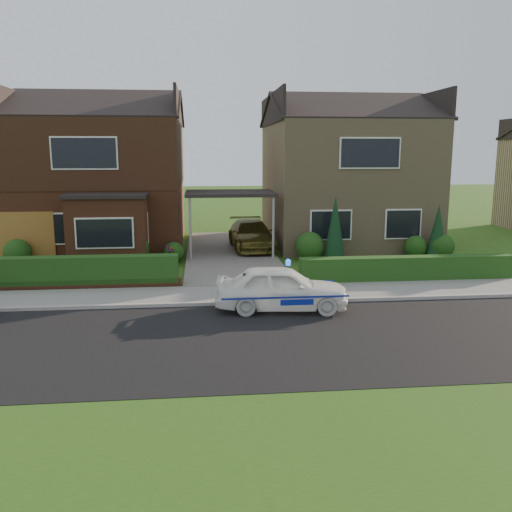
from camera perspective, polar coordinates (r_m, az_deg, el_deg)
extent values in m
plane|color=#234913|center=(13.19, 0.00, -8.80)|extent=(120.00, 120.00, 0.00)
cube|color=black|center=(13.19, 0.00, -8.80)|extent=(60.00, 6.00, 0.02)
cube|color=#9E9993|center=(16.06, -1.12, -4.95)|extent=(60.00, 0.16, 0.12)
cube|color=slate|center=(17.08, -1.41, -4.02)|extent=(60.00, 2.00, 0.10)
cube|color=#234913|center=(8.68, 3.57, -19.92)|extent=(60.00, 4.00, 0.01)
cube|color=#666059|center=(23.79, -2.70, 0.27)|extent=(3.80, 12.00, 0.12)
cube|color=brown|center=(26.78, -15.72, 7.19)|extent=(7.20, 8.00, 5.80)
cube|color=white|center=(23.35, -21.01, 2.68)|extent=(1.80, 0.08, 1.30)
cube|color=white|center=(22.73, -13.27, 2.91)|extent=(1.60, 0.08, 1.30)
cube|color=white|center=(22.79, -17.62, 10.28)|extent=(2.60, 0.08, 1.30)
cube|color=black|center=(26.74, -15.88, 10.29)|extent=(7.26, 8.06, 2.90)
cube|color=brown|center=(22.18, -15.33, 2.49)|extent=(3.00, 1.40, 2.70)
cube|color=black|center=(22.02, -15.52, 6.14)|extent=(3.20, 1.60, 0.14)
cube|color=#9E8660|center=(27.33, 9.22, 7.52)|extent=(7.20, 8.00, 5.80)
cube|color=white|center=(23.19, 7.88, 3.25)|extent=(1.80, 0.08, 1.30)
cube|color=white|center=(24.14, 15.22, 3.27)|extent=(1.60, 0.08, 1.30)
cube|color=white|center=(23.42, 11.91, 10.56)|extent=(2.60, 0.08, 1.30)
cube|color=black|center=(23.45, -2.76, 6.62)|extent=(3.80, 3.00, 0.14)
cylinder|color=gray|center=(22.17, -6.93, 2.79)|extent=(0.10, 0.10, 2.70)
cylinder|color=gray|center=(22.37, 1.83, 2.94)|extent=(0.10, 0.10, 2.70)
cube|color=brown|center=(23.62, -22.99, 1.77)|extent=(2.20, 0.10, 2.10)
cube|color=brown|center=(18.72, -19.73, -2.93)|extent=(7.70, 0.25, 0.36)
cube|color=#123711|center=(18.90, -19.59, -3.35)|extent=(7.50, 0.55, 0.90)
cube|color=#123711|center=(19.57, 15.50, -2.63)|extent=(7.50, 0.55, 0.80)
sphere|color=#123711|center=(23.35, -23.81, 0.33)|extent=(1.08, 1.08, 1.08)
sphere|color=#123711|center=(22.15, -12.86, 0.78)|extent=(1.32, 1.32, 1.32)
sphere|color=#123711|center=(22.35, -8.67, 0.40)|extent=(0.84, 0.84, 0.84)
sphere|color=#123711|center=(22.54, 5.66, 1.02)|extent=(1.20, 1.20, 1.20)
sphere|color=#123711|center=(23.99, 16.45, 0.93)|extent=(0.96, 0.96, 0.96)
sphere|color=#123711|center=(24.10, 18.92, 0.98)|extent=(1.08, 1.08, 1.08)
cone|color=black|center=(22.45, 8.30, 2.73)|extent=(0.90, 0.90, 2.60)
cone|color=black|center=(23.94, 18.57, 2.30)|extent=(0.90, 0.90, 2.20)
imported|color=white|center=(15.40, 2.74, -3.43)|extent=(1.86, 3.87, 1.27)
sphere|color=#193FF2|center=(15.27, 3.45, -0.80)|extent=(0.17, 0.17, 0.17)
cube|color=navy|center=(14.69, 3.17, -4.35)|extent=(3.44, 0.02, 0.05)
cube|color=navy|center=(16.14, 2.33, -2.95)|extent=(3.44, 0.01, 0.05)
ellipsoid|color=black|center=(15.12, -1.13, -2.66)|extent=(0.22, 0.17, 0.21)
sphere|color=white|center=(15.07, -1.05, -2.75)|extent=(0.11, 0.11, 0.11)
sphere|color=black|center=(15.07, -1.05, -2.16)|extent=(0.13, 0.13, 0.13)
cone|color=black|center=(15.06, -1.22, -1.92)|extent=(0.04, 0.04, 0.05)
cone|color=black|center=(15.07, -0.88, -1.91)|extent=(0.04, 0.04, 0.05)
imported|color=brown|center=(24.57, -0.50, 2.26)|extent=(2.02, 4.46, 1.27)
imported|color=gray|center=(20.03, -19.61, -1.36)|extent=(0.51, 0.42, 0.82)
imported|color=gray|center=(21.78, -9.00, -0.10)|extent=(0.48, 0.45, 0.68)
imported|color=gray|center=(21.44, -9.05, -0.05)|extent=(0.58, 0.58, 0.85)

